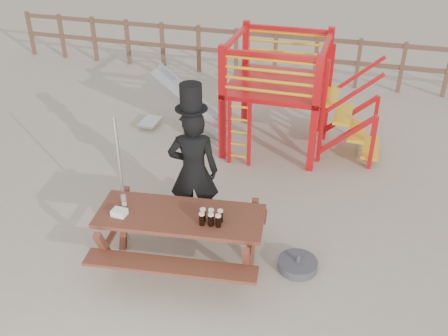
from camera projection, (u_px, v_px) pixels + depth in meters
ground at (206, 261)px, 6.75m from camera, size 60.00×60.00×0.00m
back_fence at (296, 52)px, 12.13m from camera, size 15.09×0.09×1.20m
playground_fort at (273, 91)px, 9.11m from camera, size 4.71×1.84×2.10m
picnic_table at (181, 233)px, 6.44m from camera, size 2.28×1.72×0.82m
man_with_hat at (193, 169)px, 6.88m from camera, size 0.79×0.62×2.24m
metal_pole at (122, 182)px, 6.66m from camera, size 0.04×0.04×1.92m
parasol_base at (298, 265)px, 6.59m from camera, size 0.53×0.53×0.22m
paper_bag at (119, 213)px, 6.25m from camera, size 0.19×0.15×0.08m
stout_pints at (211, 217)px, 6.08m from camera, size 0.29×0.20×0.17m
empty_glasses at (124, 201)px, 6.42m from camera, size 0.07×0.07×0.15m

